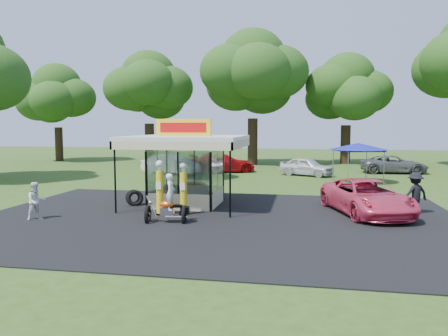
% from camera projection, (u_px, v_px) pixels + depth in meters
% --- Properties ---
extents(ground, '(120.00, 120.00, 0.00)m').
position_uv_depth(ground, '(204.00, 231.00, 15.98)').
color(ground, '#2D4916').
rests_on(ground, ground).
extents(asphalt_apron, '(20.00, 14.00, 0.04)m').
position_uv_depth(asphalt_apron, '(215.00, 219.00, 17.93)').
color(asphalt_apron, black).
rests_on(asphalt_apron, ground).
extents(gas_station_kiosk, '(5.40, 5.40, 4.18)m').
position_uv_depth(gas_station_kiosk, '(187.00, 169.00, 21.06)').
color(gas_station_kiosk, white).
rests_on(gas_station_kiosk, ground).
extents(gas_pump_left, '(0.45, 0.45, 2.39)m').
position_uv_depth(gas_pump_left, '(160.00, 189.00, 18.76)').
color(gas_pump_left, black).
rests_on(gas_pump_left, ground).
extents(gas_pump_right, '(0.43, 0.43, 2.32)m').
position_uv_depth(gas_pump_right, '(184.00, 190.00, 18.76)').
color(gas_pump_right, black).
rests_on(gas_pump_right, ground).
extents(motorcycle, '(1.80, 1.05, 2.06)m').
position_uv_depth(motorcycle, '(169.00, 203.00, 17.25)').
color(motorcycle, black).
rests_on(motorcycle, ground).
extents(spare_tires, '(1.01, 0.84, 0.81)m').
position_uv_depth(spare_tires, '(134.00, 198.00, 21.06)').
color(spare_tires, black).
rests_on(spare_tires, ground).
extents(kiosk_car, '(2.82, 1.13, 0.96)m').
position_uv_depth(kiosk_car, '(198.00, 189.00, 23.34)').
color(kiosk_car, yellow).
rests_on(kiosk_car, ground).
extents(pink_sedan, '(4.05, 6.03, 1.54)m').
position_uv_depth(pink_sedan, '(367.00, 197.00, 18.97)').
color(pink_sedan, '#E03C5F').
rests_on(pink_sedan, ground).
extents(spectator_west, '(0.93, 0.97, 1.57)m').
position_uv_depth(spectator_west, '(36.00, 201.00, 17.89)').
color(spectator_west, white).
rests_on(spectator_west, ground).
extents(spectator_east_a, '(1.37, 1.14, 1.85)m').
position_uv_depth(spectator_east_a, '(415.00, 193.00, 19.00)').
color(spectator_east_a, black).
rests_on(spectator_east_a, ground).
extents(bg_car_a, '(4.96, 2.72, 1.55)m').
position_uv_depth(bg_car_a, '(171.00, 165.00, 35.03)').
color(bg_car_a, white).
rests_on(bg_car_a, ground).
extents(bg_car_b, '(5.81, 4.31, 1.57)m').
position_uv_depth(bg_car_b, '(223.00, 163.00, 36.39)').
color(bg_car_b, '#B40D10').
rests_on(bg_car_b, ground).
extents(bg_car_c, '(4.52, 3.36, 1.43)m').
position_uv_depth(bg_car_c, '(307.00, 167.00, 33.93)').
color(bg_car_c, silver).
rests_on(bg_car_c, ground).
extents(bg_car_d, '(5.34, 2.68, 1.45)m').
position_uv_depth(bg_car_d, '(394.00, 164.00, 35.76)').
color(bg_car_d, '#5B5B5D').
rests_on(bg_car_d, ground).
extents(tent_west, '(4.75, 4.75, 3.32)m').
position_uv_depth(tent_west, '(189.00, 138.00, 32.04)').
color(tent_west, gray).
rests_on(tent_west, ground).
extents(tent_east, '(3.88, 3.88, 2.71)m').
position_uv_depth(tent_east, '(358.00, 147.00, 29.63)').
color(tent_east, gray).
rests_on(tent_east, ground).
extents(oak_far_a, '(8.81, 8.81, 10.45)m').
position_uv_depth(oak_far_a, '(57.00, 101.00, 47.86)').
color(oak_far_a, black).
rests_on(oak_far_a, ground).
extents(oak_far_b, '(9.59, 9.59, 11.44)m').
position_uv_depth(oak_far_b, '(149.00, 93.00, 45.66)').
color(oak_far_b, black).
rests_on(oak_far_b, ground).
extents(oak_far_c, '(11.10, 11.10, 13.08)m').
position_uv_depth(oak_far_c, '(253.00, 81.00, 43.03)').
color(oak_far_c, black).
rests_on(oak_far_c, ground).
extents(oak_far_d, '(9.24, 9.24, 11.00)m').
position_uv_depth(oak_far_d, '(347.00, 95.00, 44.26)').
color(oak_far_d, black).
rests_on(oak_far_d, ground).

